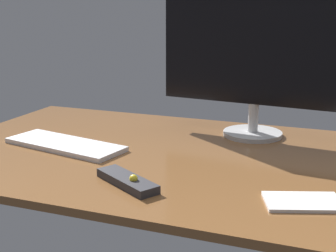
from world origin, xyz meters
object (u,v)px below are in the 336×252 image
at_px(monitor, 256,56).
at_px(media_remote, 127,181).
at_px(keyboard, 65,144).
at_px(notepad, 303,202).

xyz_separation_m(monitor, media_remote, (-0.19, -0.53, -0.24)).
bearing_deg(media_remote, keyboard, 176.39).
distance_m(media_remote, notepad, 0.39).
xyz_separation_m(monitor, notepad, (0.20, -0.49, -0.25)).
bearing_deg(monitor, keyboard, -141.26).
bearing_deg(media_remote, notepad, 36.30).
distance_m(monitor, notepad, 0.59).
height_order(keyboard, notepad, keyboard).
relative_size(monitor, keyboard, 1.64).
distance_m(keyboard, media_remote, 0.37).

